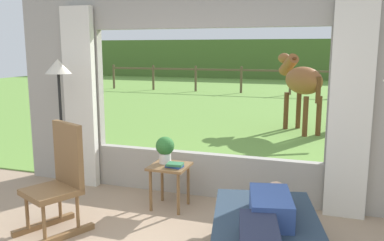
{
  "coord_description": "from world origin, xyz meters",
  "views": [
    {
      "loc": [
        1.45,
        -2.49,
        1.86
      ],
      "look_at": [
        0.0,
        1.8,
        1.05
      ],
      "focal_mm": 37.76,
      "sensor_mm": 36.0,
      "label": 1
    }
  ],
  "objects": [
    {
      "name": "rocking_chair",
      "position": [
        -1.09,
        0.81,
        0.55
      ],
      "size": [
        0.7,
        0.81,
        1.12
      ],
      "rotation": [
        0.0,
        0.0,
        -0.43
      ],
      "color": "brown",
      "rests_on": "ground_plane"
    },
    {
      "name": "book_stack",
      "position": [
        -0.16,
        1.66,
        0.55
      ],
      "size": [
        0.2,
        0.16,
        0.05
      ],
      "color": "#23478C",
      "rests_on": "side_table"
    },
    {
      "name": "pasture_tree",
      "position": [
        2.03,
        7.61,
        1.64
      ],
      "size": [
        1.46,
        1.42,
        3.77
      ],
      "color": "#4C3823",
      "rests_on": "outdoor_pasture_lawn"
    },
    {
      "name": "side_table",
      "position": [
        -0.25,
        1.73,
        0.43
      ],
      "size": [
        0.44,
        0.44,
        0.52
      ],
      "color": "brown",
      "rests_on": "ground_plane"
    },
    {
      "name": "reclining_person",
      "position": [
        1.04,
        0.61,
        0.52
      ],
      "size": [
        0.46,
        1.43,
        0.22
      ],
      "rotation": [
        0.0,
        0.0,
        0.21
      ],
      "color": "#334C8C",
      "rests_on": "recliner_sofa"
    },
    {
      "name": "outdoor_pasture_lawn",
      "position": [
        0.0,
        13.16,
        0.01
      ],
      "size": [
        36.0,
        21.68,
        0.02
      ],
      "primitive_type": "cube",
      "color": "olive",
      "rests_on": "ground_plane"
    },
    {
      "name": "distant_hill_ridge",
      "position": [
        0.0,
        23.0,
        1.2
      ],
      "size": [
        36.0,
        2.0,
        2.4
      ],
      "primitive_type": "cube",
      "color": "#4B6A2E",
      "rests_on": "ground_plane"
    },
    {
      "name": "horse",
      "position": [
        0.88,
        6.71,
        1.16
      ],
      "size": [
        1.31,
        1.69,
        1.73
      ],
      "rotation": [
        0.0,
        0.0,
        0.59
      ],
      "color": "brown",
      "rests_on": "outdoor_pasture_lawn"
    },
    {
      "name": "back_wall_with_window",
      "position": [
        0.0,
        2.26,
        1.25
      ],
      "size": [
        5.2,
        0.12,
        2.55
      ],
      "color": "#9E998E",
      "rests_on": "ground_plane"
    },
    {
      "name": "curtain_panel_right",
      "position": [
        1.69,
        2.12,
        1.2
      ],
      "size": [
        0.44,
        0.1,
        2.4
      ],
      "primitive_type": "cube",
      "color": "silver",
      "rests_on": "ground_plane"
    },
    {
      "name": "potted_plant",
      "position": [
        -0.33,
        1.79,
        0.7
      ],
      "size": [
        0.22,
        0.22,
        0.32
      ],
      "color": "silver",
      "rests_on": "side_table"
    },
    {
      "name": "floor_lamp_left",
      "position": [
        -1.71,
        1.72,
        1.4
      ],
      "size": [
        0.32,
        0.32,
        1.73
      ],
      "color": "black",
      "rests_on": "ground_plane"
    },
    {
      "name": "pasture_fence_line",
      "position": [
        0.0,
        14.12,
        0.74
      ],
      "size": [
        16.1,
        0.1,
        1.1
      ],
      "color": "brown",
      "rests_on": "outdoor_pasture_lawn"
    },
    {
      "name": "curtain_panel_left",
      "position": [
        -1.69,
        2.12,
        1.2
      ],
      "size": [
        0.44,
        0.1,
        2.4
      ],
      "primitive_type": "cube",
      "color": "silver",
      "rests_on": "ground_plane"
    }
  ]
}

